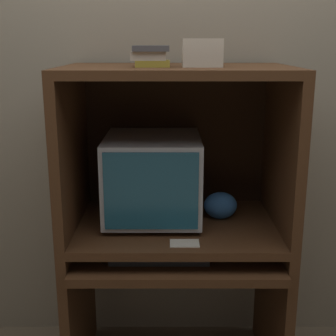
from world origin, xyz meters
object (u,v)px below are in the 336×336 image
keyboard (158,256)px  storage_box (201,53)px  crt_monitor (151,177)px  snack_bag (219,205)px  book_stack (149,56)px  mouse (225,256)px

keyboard → storage_box: bearing=31.2°
crt_monitor → keyboard: 0.35m
keyboard → crt_monitor: bearing=98.4°
keyboard → snack_bag: (0.27, 0.21, 0.14)m
snack_bag → book_stack: 0.73m
keyboard → storage_box: (0.17, 0.10, 0.80)m
mouse → book_stack: size_ratio=0.45×
crt_monitor → mouse: bearing=-36.3°
snack_bag → storage_box: 0.68m
crt_monitor → storage_box: (0.20, -0.11, 0.53)m
storage_box → mouse: bearing=-47.0°
mouse → snack_bag: 0.26m
keyboard → snack_bag: 0.37m
crt_monitor → keyboard: bearing=-81.6°
crt_monitor → book_stack: (0.00, -0.12, 0.52)m
crt_monitor → book_stack: 0.53m
mouse → storage_box: size_ratio=0.44×
mouse → book_stack: bearing=162.2°
snack_bag → storage_box: storage_box is taller
storage_box → book_stack: bearing=-175.7°
crt_monitor → mouse: crt_monitor is taller
book_stack → storage_box: (0.20, 0.01, 0.01)m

